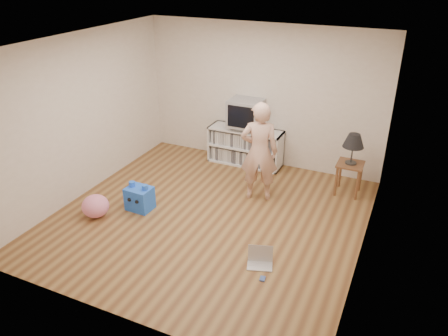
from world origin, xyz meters
name	(u,v)px	position (x,y,z in m)	size (l,w,h in m)	color
ground	(209,217)	(0.00, 0.00, 0.00)	(4.50, 4.50, 0.00)	brown
walls	(208,139)	(0.00, 0.00, 1.30)	(4.52, 4.52, 2.60)	silver
ceiling	(206,44)	(0.00, 0.00, 2.60)	(4.50, 4.50, 0.01)	white
media_unit	(246,146)	(-0.22, 2.04, 0.35)	(1.40, 0.45, 0.70)	white
dvd_deck	(246,127)	(-0.22, 2.02, 0.73)	(0.45, 0.35, 0.07)	gray
crt_tv	(246,113)	(-0.22, 2.02, 1.02)	(0.60, 0.53, 0.50)	#9C9CA1
side_table	(350,171)	(1.78, 1.65, 0.42)	(0.42, 0.42, 0.55)	brown
table_lamp	(354,141)	(1.78, 1.65, 0.94)	(0.34, 0.34, 0.52)	#333333
person	(259,152)	(0.46, 0.89, 0.82)	(0.60, 0.39, 1.64)	beige
laptop	(260,260)	(1.10, -0.73, 0.06)	(0.39, 0.35, 0.22)	silver
playing_cards	(262,279)	(1.24, -1.01, 0.01)	(0.07, 0.09, 0.02)	#415EAE
plush_blue	(140,198)	(-1.10, -0.23, 0.19)	(0.40, 0.35, 0.45)	#1F62FF
plush_pink	(95,206)	(-1.59, -0.69, 0.17)	(0.41, 0.41, 0.35)	pink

